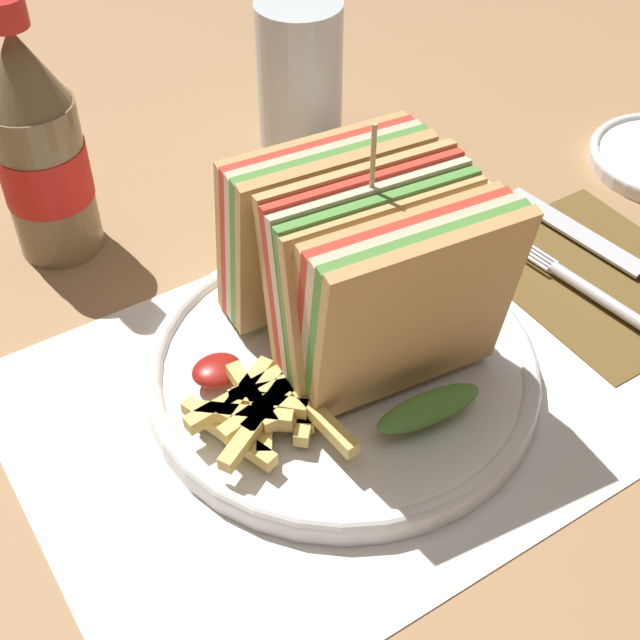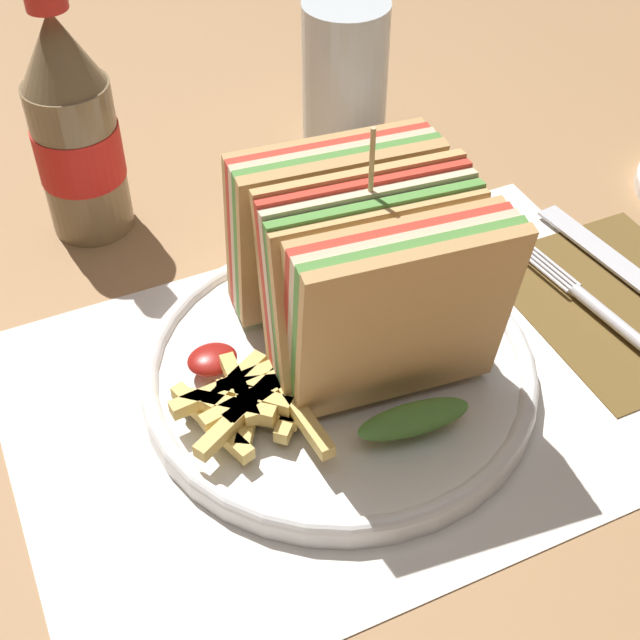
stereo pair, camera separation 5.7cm
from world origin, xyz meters
The scene contains 10 objects.
ground_plane centered at (0.00, 0.00, 0.00)m, with size 4.00×4.00×0.00m, color #9E754C.
placemat centered at (0.01, 0.01, 0.00)m, with size 0.44×0.30×0.00m.
plate_main centered at (0.00, 0.02, 0.01)m, with size 0.26×0.26×0.02m.
club_sandwich centered at (0.02, 0.02, 0.08)m, with size 0.14×0.18×0.17m.
fries_pile centered at (-0.07, 0.00, 0.03)m, with size 0.10×0.10×0.02m.
ketchup_blob centered at (-0.08, 0.05, 0.03)m, with size 0.03×0.03×0.01m.
napkin centered at (0.22, 0.00, 0.00)m, with size 0.14×0.17×0.00m.
fork centered at (0.19, -0.01, 0.01)m, with size 0.03×0.18×0.01m.
coke_bottle_near centered at (-0.10, 0.25, 0.09)m, with size 0.06×0.06×0.20m.
glass_near centered at (0.13, 0.28, 0.05)m, with size 0.07×0.07×0.13m.
Camera 2 is at (-0.18, -0.34, 0.44)m, focal length 50.00 mm.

